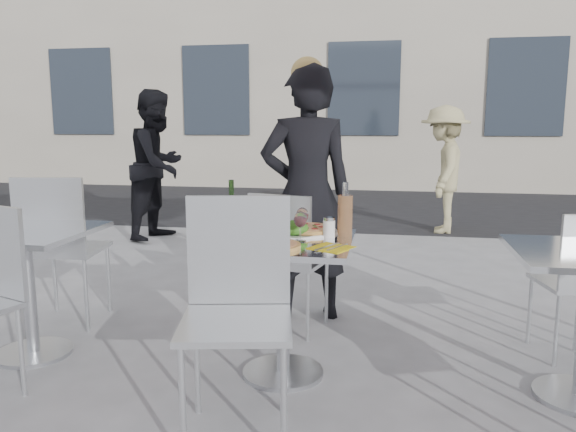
% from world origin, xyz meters
% --- Properties ---
extents(ground, '(80.00, 80.00, 0.00)m').
position_xyz_m(ground, '(0.00, 0.00, 0.00)').
color(ground, slate).
extents(street_asphalt, '(24.00, 5.00, 0.00)m').
position_xyz_m(street_asphalt, '(0.00, 6.50, 0.00)').
color(street_asphalt, black).
rests_on(street_asphalt, ground).
extents(main_table, '(0.72, 0.72, 0.75)m').
position_xyz_m(main_table, '(0.00, 0.00, 0.54)').
color(main_table, '#B7BABF').
rests_on(main_table, ground).
extents(side_table_left, '(0.72, 0.72, 0.75)m').
position_xyz_m(side_table_left, '(-1.50, 0.00, 0.54)').
color(side_table_left, '#B7BABF').
rests_on(side_table_left, ground).
extents(chair_far, '(0.50, 0.51, 0.92)m').
position_xyz_m(chair_far, '(-0.09, 0.61, 0.54)').
color(chair_far, silver).
rests_on(chair_far, ground).
extents(chair_near, '(0.55, 0.56, 1.03)m').
position_xyz_m(chair_near, '(-0.10, -0.52, 0.61)').
color(chair_near, silver).
rests_on(chair_near, ground).
extents(side_chair_lfar, '(0.52, 0.53, 1.02)m').
position_xyz_m(side_chair_lfar, '(-1.58, 0.46, 0.60)').
color(side_chair_lfar, silver).
rests_on(side_chair_lfar, ground).
extents(woman_diner, '(0.72, 0.57, 1.73)m').
position_xyz_m(woman_diner, '(-0.02, 0.95, 0.87)').
color(woman_diner, black).
rests_on(woman_diner, ground).
extents(pedestrian_a, '(0.80, 0.95, 1.73)m').
position_xyz_m(pedestrian_a, '(-2.11, 3.34, 0.86)').
color(pedestrian_a, black).
rests_on(pedestrian_a, ground).
extents(pedestrian_b, '(0.68, 1.07, 1.56)m').
position_xyz_m(pedestrian_b, '(1.20, 4.30, 0.78)').
color(pedestrian_b, tan).
rests_on(pedestrian_b, ground).
extents(pizza_near, '(0.30, 0.30, 0.02)m').
position_xyz_m(pizza_near, '(-0.03, -0.19, 0.76)').
color(pizza_near, tan).
rests_on(pizza_near, main_table).
extents(pizza_far, '(0.35, 0.35, 0.03)m').
position_xyz_m(pizza_far, '(0.09, 0.21, 0.77)').
color(pizza_far, white).
rests_on(pizza_far, main_table).
extents(salad_plate, '(0.22, 0.22, 0.09)m').
position_xyz_m(salad_plate, '(0.04, 0.10, 0.79)').
color(salad_plate, white).
rests_on(salad_plate, main_table).
extents(wine_bottle, '(0.07, 0.08, 0.29)m').
position_xyz_m(wine_bottle, '(-0.31, 0.12, 0.86)').
color(wine_bottle, '#274B1C').
rests_on(wine_bottle, main_table).
extents(carafe, '(0.08, 0.08, 0.29)m').
position_xyz_m(carafe, '(0.31, 0.16, 0.87)').
color(carafe, tan).
rests_on(carafe, main_table).
extents(sugar_shaker, '(0.06, 0.06, 0.11)m').
position_xyz_m(sugar_shaker, '(0.23, 0.11, 0.80)').
color(sugar_shaker, white).
rests_on(sugar_shaker, main_table).
extents(wineglass_white_a, '(0.07, 0.07, 0.16)m').
position_xyz_m(wineglass_white_a, '(-0.05, 0.04, 0.86)').
color(wineglass_white_a, white).
rests_on(wineglass_white_a, main_table).
extents(wineglass_white_b, '(0.07, 0.07, 0.16)m').
position_xyz_m(wineglass_white_b, '(-0.05, 0.10, 0.86)').
color(wineglass_white_b, white).
rests_on(wineglass_white_b, main_table).
extents(wineglass_red_a, '(0.07, 0.07, 0.16)m').
position_xyz_m(wineglass_red_a, '(0.10, -0.03, 0.86)').
color(wineglass_red_a, white).
rests_on(wineglass_red_a, main_table).
extents(wineglass_red_b, '(0.07, 0.07, 0.16)m').
position_xyz_m(wineglass_red_b, '(0.09, 0.10, 0.86)').
color(wineglass_red_b, white).
rests_on(wineglass_red_b, main_table).
extents(napkin_left, '(0.18, 0.20, 0.01)m').
position_xyz_m(napkin_left, '(-0.27, -0.26, 0.75)').
color(napkin_left, yellow).
rests_on(napkin_left, main_table).
extents(napkin_right, '(0.24, 0.24, 0.01)m').
position_xyz_m(napkin_right, '(0.27, -0.15, 0.75)').
color(napkin_right, yellow).
rests_on(napkin_right, main_table).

